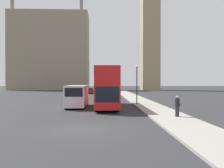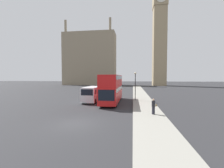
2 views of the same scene
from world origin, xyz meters
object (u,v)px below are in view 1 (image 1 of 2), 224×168
object	(u,v)px
red_double_decker_bus	(107,86)
pedestrian	(177,106)
clock_tower	(150,14)
white_van	(77,96)
parked_sedan	(90,91)
street_lamp	(137,78)

from	to	relation	value
red_double_decker_bus	pedestrian	bearing A→B (deg)	-54.67
clock_tower	white_van	bearing A→B (deg)	-110.13
clock_tower	red_double_decker_bus	bearing A→B (deg)	-106.84
white_van	red_double_decker_bus	bearing A→B (deg)	-2.55
pedestrian	parked_sedan	size ratio (longest dim) A/B	0.38
parked_sedan	white_van	bearing A→B (deg)	-89.07
red_double_decker_bus	white_van	xyz separation A→B (m)	(-3.45, 0.15, -1.15)
clock_tower	street_lamp	world-z (taller)	clock_tower
white_van	pedestrian	world-z (taller)	white_van
pedestrian	parked_sedan	bearing A→B (deg)	104.17
white_van	parked_sedan	distance (m)	29.78
white_van	parked_sedan	xyz separation A→B (m)	(-0.48, 29.76, -0.69)
street_lamp	parked_sedan	xyz separation A→B (m)	(-7.75, 27.95, -2.78)
red_double_decker_bus	pedestrian	world-z (taller)	red_double_decker_bus
red_double_decker_bus	white_van	distance (m)	3.63
red_double_decker_bus	parked_sedan	size ratio (longest dim) A/B	2.42
white_van	pedestrian	xyz separation A→B (m)	(9.08, -8.10, -0.37)
pedestrian	street_lamp	world-z (taller)	street_lamp
clock_tower	white_van	distance (m)	64.05
clock_tower	pedestrian	world-z (taller)	clock_tower
clock_tower	parked_sedan	bearing A→B (deg)	-129.54
clock_tower	red_double_decker_bus	distance (m)	62.71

